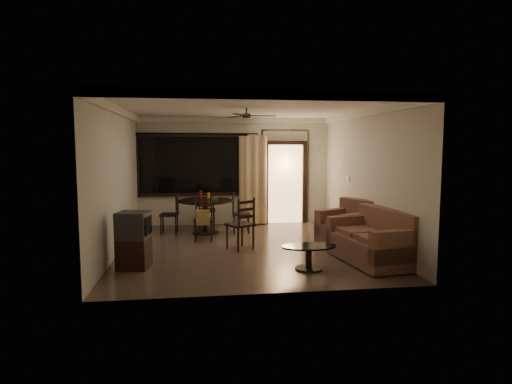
{
  "coord_description": "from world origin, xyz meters",
  "views": [
    {
      "loc": [
        -0.96,
        -8.46,
        2.03
      ],
      "look_at": [
        0.22,
        0.2,
        1.12
      ],
      "focal_mm": 30.0,
      "sensor_mm": 36.0,
      "label": 1
    }
  ],
  "objects": [
    {
      "name": "side_chair",
      "position": [
        -0.14,
        -0.11,
        0.31
      ],
      "size": [
        0.64,
        0.64,
        1.05
      ],
      "rotation": [
        0.0,
        0.0,
        3.68
      ],
      "color": "black",
      "rests_on": "ground"
    },
    {
      "name": "room_shell",
      "position": [
        0.59,
        1.77,
        1.83
      ],
      "size": [
        5.5,
        6.7,
        5.5
      ],
      "color": "beige",
      "rests_on": "ground"
    },
    {
      "name": "dining_chair_west",
      "position": [
        -1.64,
        1.68,
        0.28
      ],
      "size": [
        0.45,
        0.45,
        0.95
      ],
      "rotation": [
        0.0,
        0.0,
        -1.64
      ],
      "color": "black",
      "rests_on": "ground"
    },
    {
      "name": "tv_cabinet",
      "position": [
        -2.05,
        -1.2,
        0.48
      ],
      "size": [
        0.58,
        0.54,
        0.96
      ],
      "rotation": [
        0.0,
        0.0,
        -0.19
      ],
      "color": "black",
      "rests_on": "ground"
    },
    {
      "name": "dining_chair_south",
      "position": [
        -0.86,
        0.77,
        0.31
      ],
      "size": [
        0.45,
        0.5,
        0.95
      ],
      "rotation": [
        0.0,
        0.0,
        -0.06
      ],
      "color": "black",
      "rests_on": "ground"
    },
    {
      "name": "sofa",
      "position": [
        2.12,
        -1.37,
        0.36
      ],
      "size": [
        1.15,
        1.82,
        0.91
      ],
      "rotation": [
        0.0,
        0.0,
        0.15
      ],
      "color": "#4A2422",
      "rests_on": "ground"
    },
    {
      "name": "armchair",
      "position": [
        2.1,
        -0.07,
        0.38
      ],
      "size": [
        1.23,
        1.23,
        0.93
      ],
      "rotation": [
        0.0,
        0.0,
        0.44
      ],
      "color": "#4A2422",
      "rests_on": "ground"
    },
    {
      "name": "ground",
      "position": [
        0.0,
        0.0,
        0.0
      ],
      "size": [
        5.5,
        5.5,
        0.0
      ],
      "primitive_type": "plane",
      "color": "#7F6651",
      "rests_on": "ground"
    },
    {
      "name": "dining_chair_east",
      "position": [
        0.03,
        1.57,
        0.28
      ],
      "size": [
        0.45,
        0.45,
        0.95
      ],
      "rotation": [
        0.0,
        0.0,
        1.51
      ],
      "color": "black",
      "rests_on": "ground"
    },
    {
      "name": "coffee_table",
      "position": [
        0.85,
        -1.67,
        0.27
      ],
      "size": [
        0.92,
        0.55,
        0.41
      ],
      "rotation": [
        0.0,
        0.0,
        -0.11
      ],
      "color": "black",
      "rests_on": "ground"
    },
    {
      "name": "dining_chair_north",
      "position": [
        -0.75,
        2.29,
        0.28
      ],
      "size": [
        0.45,
        0.45,
        0.95
      ],
      "rotation": [
        0.0,
        0.0,
        3.08
      ],
      "color": "black",
      "rests_on": "ground"
    },
    {
      "name": "dining_table",
      "position": [
        -0.8,
        1.63,
        0.62
      ],
      "size": [
        1.27,
        1.27,
        1.01
      ],
      "rotation": [
        0.0,
        0.0,
        -0.06
      ],
      "color": "black",
      "rests_on": "ground"
    }
  ]
}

